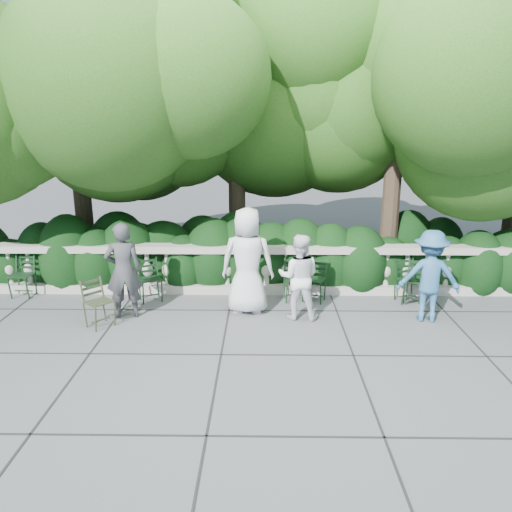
{
  "coord_description": "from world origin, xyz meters",
  "views": [
    {
      "loc": [
        0.13,
        -7.86,
        3.46
      ],
      "look_at": [
        0.0,
        1.0,
        1.0
      ],
      "focal_mm": 35.0,
      "sensor_mm": 36.0,
      "label": 1
    }
  ],
  "objects_px": {
    "person_woman_grey": "(124,271)",
    "person_casual_man": "(299,277)",
    "chair_weathered": "(106,329)",
    "chair_d": "(296,303)",
    "person_businessman": "(247,261)",
    "chair_f": "(410,304)",
    "chair_b": "(153,303)",
    "person_older_blue": "(430,276)",
    "chair_a": "(21,299)",
    "chair_c": "(311,303)",
    "chair_e": "(413,305)"
  },
  "relations": [
    {
      "from": "chair_a",
      "to": "chair_e",
      "type": "bearing_deg",
      "value": 1.45
    },
    {
      "from": "chair_b",
      "to": "chair_f",
      "type": "relative_size",
      "value": 1.0
    },
    {
      "from": "chair_b",
      "to": "chair_d",
      "type": "height_order",
      "value": "same"
    },
    {
      "from": "chair_e",
      "to": "person_casual_man",
      "type": "bearing_deg",
      "value": -139.45
    },
    {
      "from": "chair_a",
      "to": "chair_c",
      "type": "distance_m",
      "value": 5.74
    },
    {
      "from": "chair_f",
      "to": "chair_b",
      "type": "bearing_deg",
      "value": 167.35
    },
    {
      "from": "chair_b",
      "to": "chair_c",
      "type": "height_order",
      "value": "same"
    },
    {
      "from": "person_woman_grey",
      "to": "chair_f",
      "type": "bearing_deg",
      "value": 171.98
    },
    {
      "from": "chair_weathered",
      "to": "person_woman_grey",
      "type": "relative_size",
      "value": 0.49
    },
    {
      "from": "chair_weathered",
      "to": "person_casual_man",
      "type": "height_order",
      "value": "person_casual_man"
    },
    {
      "from": "chair_a",
      "to": "person_woman_grey",
      "type": "height_order",
      "value": "person_woman_grey"
    },
    {
      "from": "chair_weathered",
      "to": "person_older_blue",
      "type": "distance_m",
      "value": 5.64
    },
    {
      "from": "chair_weathered",
      "to": "chair_b",
      "type": "bearing_deg",
      "value": 17.4
    },
    {
      "from": "chair_a",
      "to": "person_older_blue",
      "type": "relative_size",
      "value": 0.52
    },
    {
      "from": "chair_d",
      "to": "person_casual_man",
      "type": "bearing_deg",
      "value": -93.42
    },
    {
      "from": "chair_d",
      "to": "chair_weathered",
      "type": "bearing_deg",
      "value": -162.44
    },
    {
      "from": "chair_d",
      "to": "person_businessman",
      "type": "height_order",
      "value": "person_businessman"
    },
    {
      "from": "chair_b",
      "to": "person_casual_man",
      "type": "relative_size",
      "value": 0.55
    },
    {
      "from": "person_woman_grey",
      "to": "person_casual_man",
      "type": "relative_size",
      "value": 1.13
    },
    {
      "from": "person_woman_grey",
      "to": "person_older_blue",
      "type": "bearing_deg",
      "value": 163.82
    },
    {
      "from": "chair_e",
      "to": "chair_weathered",
      "type": "height_order",
      "value": "same"
    },
    {
      "from": "chair_b",
      "to": "chair_weathered",
      "type": "relative_size",
      "value": 1.0
    },
    {
      "from": "chair_e",
      "to": "person_casual_man",
      "type": "relative_size",
      "value": 0.55
    },
    {
      "from": "chair_b",
      "to": "person_casual_man",
      "type": "height_order",
      "value": "person_casual_man"
    },
    {
      "from": "person_businessman",
      "to": "person_woman_grey",
      "type": "distance_m",
      "value": 2.19
    },
    {
      "from": "chair_a",
      "to": "chair_c",
      "type": "bearing_deg",
      "value": 1.51
    },
    {
      "from": "chair_e",
      "to": "person_woman_grey",
      "type": "bearing_deg",
      "value": -148.36
    },
    {
      "from": "chair_weathered",
      "to": "person_woman_grey",
      "type": "distance_m",
      "value": 1.05
    },
    {
      "from": "chair_c",
      "to": "person_casual_man",
      "type": "bearing_deg",
      "value": -92.45
    },
    {
      "from": "person_woman_grey",
      "to": "chair_a",
      "type": "bearing_deg",
      "value": -35.78
    },
    {
      "from": "chair_e",
      "to": "person_businessman",
      "type": "height_order",
      "value": "person_businessman"
    },
    {
      "from": "chair_b",
      "to": "chair_c",
      "type": "distance_m",
      "value": 3.07
    },
    {
      "from": "chair_e",
      "to": "person_older_blue",
      "type": "relative_size",
      "value": 0.52
    },
    {
      "from": "chair_c",
      "to": "person_businessman",
      "type": "xyz_separation_m",
      "value": [
        -1.22,
        -0.43,
        0.98
      ]
    },
    {
      "from": "chair_e",
      "to": "chair_weathered",
      "type": "relative_size",
      "value": 1.0
    },
    {
      "from": "chair_d",
      "to": "chair_weathered",
      "type": "distance_m",
      "value": 3.54
    },
    {
      "from": "chair_f",
      "to": "person_older_blue",
      "type": "bearing_deg",
      "value": -98.8
    },
    {
      "from": "chair_b",
      "to": "person_older_blue",
      "type": "distance_m",
      "value": 5.14
    },
    {
      "from": "chair_a",
      "to": "chair_c",
      "type": "relative_size",
      "value": 1.0
    },
    {
      "from": "chair_c",
      "to": "person_older_blue",
      "type": "height_order",
      "value": "person_older_blue"
    },
    {
      "from": "chair_b",
      "to": "chair_e",
      "type": "relative_size",
      "value": 1.0
    },
    {
      "from": "chair_c",
      "to": "chair_d",
      "type": "relative_size",
      "value": 1.0
    },
    {
      "from": "person_woman_grey",
      "to": "person_casual_man",
      "type": "xyz_separation_m",
      "value": [
        3.09,
        0.01,
        -0.1
      ]
    },
    {
      "from": "chair_b",
      "to": "chair_f",
      "type": "bearing_deg",
      "value": -24.39
    },
    {
      "from": "chair_a",
      "to": "person_businessman",
      "type": "relative_size",
      "value": 0.43
    },
    {
      "from": "chair_d",
      "to": "person_businessman",
      "type": "distance_m",
      "value": 1.41
    },
    {
      "from": "chair_f",
      "to": "person_woman_grey",
      "type": "height_order",
      "value": "person_woman_grey"
    },
    {
      "from": "chair_f",
      "to": "chair_weathered",
      "type": "relative_size",
      "value": 1.0
    },
    {
      "from": "chair_a",
      "to": "chair_f",
      "type": "xyz_separation_m",
      "value": [
        7.63,
        -0.18,
        0.0
      ]
    },
    {
      "from": "chair_b",
      "to": "chair_c",
      "type": "bearing_deg",
      "value": -23.84
    }
  ]
}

